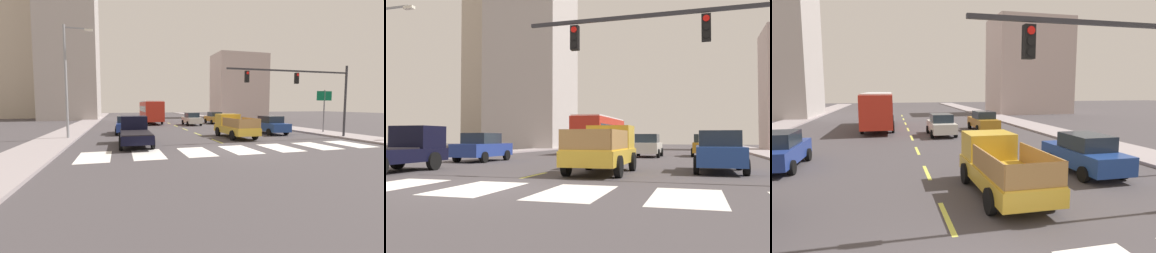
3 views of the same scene
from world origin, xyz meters
The scene contains 30 objects.
ground_plane centered at (0.00, 0.00, 0.00)m, with size 160.00×160.00×0.00m, color #443F42.
sidewalk_right centered at (11.98, 18.00, 0.07)m, with size 3.09×110.00×0.15m, color gray.
sidewalk_left centered at (-11.98, 18.00, 0.07)m, with size 3.09×110.00×0.15m, color gray.
crosswalk_stripe_0 centered at (-8.52, 0.00, 0.00)m, with size 1.72×3.21×0.01m, color white.
crosswalk_stripe_1 centered at (-5.68, 0.00, 0.00)m, with size 1.72×3.21×0.01m, color white.
crosswalk_stripe_2 centered at (-2.84, 0.00, 0.00)m, with size 1.72×3.21×0.01m, color white.
crosswalk_stripe_3 centered at (0.00, 0.00, 0.00)m, with size 1.72×3.21×0.01m, color white.
crosswalk_stripe_4 centered at (2.84, 0.00, 0.00)m, with size 1.72×3.21×0.01m, color white.
crosswalk_stripe_5 centered at (5.68, 0.00, 0.00)m, with size 1.72×3.21×0.01m, color white.
crosswalk_stripe_6 centered at (8.52, 0.00, 0.00)m, with size 1.72×3.21×0.01m, color white.
lane_dash_0 centered at (0.00, 4.00, 0.00)m, with size 0.16×2.40×0.01m, color #D2D350.
lane_dash_1 centered at (0.00, 9.00, 0.00)m, with size 0.16×2.40×0.01m, color #D2D350.
lane_dash_2 centered at (0.00, 14.00, 0.00)m, with size 0.16×2.40×0.01m, color #D2D350.
lane_dash_3 centered at (0.00, 19.00, 0.00)m, with size 0.16×2.40×0.01m, color #D2D350.
lane_dash_4 centered at (0.00, 24.00, 0.00)m, with size 0.16×2.40×0.01m, color #D2D350.
lane_dash_5 centered at (0.00, 29.00, 0.00)m, with size 0.16×2.40×0.01m, color #D2D350.
lane_dash_6 centered at (0.00, 34.00, 0.00)m, with size 0.16×2.40×0.01m, color #D2D350.
lane_dash_7 centered at (0.00, 39.00, 0.00)m, with size 0.16×2.40×0.01m, color #D2D350.
pickup_stakebed centered at (2.27, 5.96, 0.94)m, with size 2.18×5.20×1.96m.
pickup_dark centered at (-6.16, 3.81, 0.92)m, with size 2.18×5.20×1.96m.
city_bus centered at (-2.58, 25.14, 1.95)m, with size 2.72×10.80×3.32m.
sedan_near_left centered at (-6.59, 11.28, 0.86)m, with size 2.02×4.40×1.72m.
sedan_near_right centered at (2.38, 19.78, 0.86)m, with size 2.02×4.40×1.72m.
sedan_far centered at (6.50, 21.88, 0.86)m, with size 2.02×4.40×1.72m.
sedan_mid centered at (6.78, 7.46, 0.86)m, with size 2.02×4.40×1.72m.
traffic_signal_gantry centered at (7.47, 2.97, 4.27)m, with size 10.80×0.27×6.00m.
direction_sign_green centered at (11.95, 6.27, 3.03)m, with size 1.70×0.12×4.20m.
streetlight_left centered at (-11.02, 8.08, 4.97)m, with size 2.20×0.28×9.00m.
block_mid_left centered at (19.08, 39.81, 7.02)m, with size 11.44×7.18×14.03m, color #B9A6A1.
block_mid_right centered at (-25.07, 49.99, 14.87)m, with size 11.41×10.07×29.74m, color beige.
Camera 1 is at (-7.17, -14.55, 2.78)m, focal length 24.29 mm.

